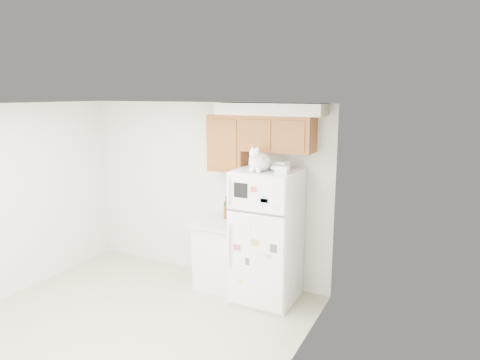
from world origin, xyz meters
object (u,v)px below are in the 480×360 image
Objects in this scene: refrigerator at (267,236)px; cat at (259,161)px; storage_box_front at (282,170)px; bottle_amber at (226,210)px; base_counter at (222,254)px; storage_box_back at (281,165)px; bottle_green at (226,207)px.

refrigerator is 0.98m from cat.
bottle_amber is (-0.96, 0.38, -0.70)m from storage_box_front.
bottle_amber is at bearing 151.34° from cat.
refrigerator is 6.66× the size of bottle_amber.
base_counter is at bearing 173.91° from refrigerator.
storage_box_back is at bearing 49.62° from cat.
bottle_green is (-0.71, 0.24, 0.23)m from refrigerator.
storage_box_back is at bearing 34.61° from refrigerator.
bottle_green is (-0.96, 0.39, -0.66)m from storage_box_front.
storage_box_front is (0.11, -0.25, -0.01)m from storage_box_back.
bottle_amber is (-0.85, 0.12, -0.70)m from storage_box_back.
storage_box_front is 1.24m from bottle_amber.
bottle_green is at bearing 150.25° from cat.
base_counter is at bearing -169.36° from storage_box_back.
storage_box_front is 1.23m from bottle_green.
refrigerator is 0.79m from base_counter.
cat is 2.53× the size of storage_box_back.
refrigerator is at bearing 147.74° from storage_box_front.
storage_box_back reaches higher than bottle_amber.
base_counter is at bearing 165.83° from storage_box_front.
storage_box_back is at bearing -8.23° from bottle_amber.
refrigerator is 3.73× the size of cat.
bottle_amber reaches higher than base_counter.
cat reaches higher than storage_box_front.
bottle_green reaches higher than base_counter.
cat is 1.79× the size of bottle_amber.
cat reaches higher than bottle_green.
storage_box_back is at bearing 1.67° from base_counter.
base_counter is 1.61m from storage_box_front.
storage_box_back is 0.71× the size of bottle_amber.
cat is at bearing 175.79° from storage_box_front.
base_counter is 6.13× the size of storage_box_front.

